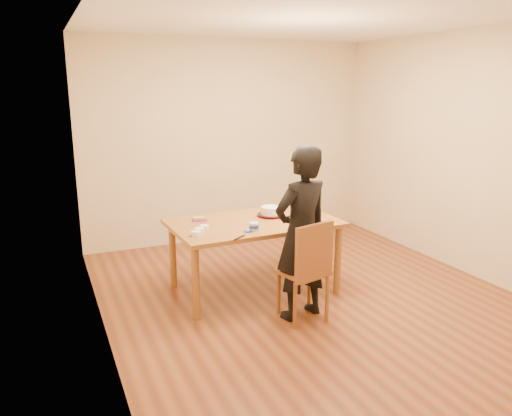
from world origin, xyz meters
name	(u,v)px	position (x,y,z in m)	size (l,w,h in m)	color
room_shell	(295,161)	(0.00, 0.34, 1.35)	(4.00, 4.50, 2.70)	#602F18
dining_table	(254,223)	(-0.44, 0.37, 0.73)	(1.68, 1.00, 0.04)	brown
dining_chair	(303,272)	(-0.29, -0.40, 0.45)	(0.38, 0.38, 0.04)	brown
cake_plate	(271,215)	(-0.20, 0.49, 0.76)	(0.29, 0.29, 0.02)	red
cake	(271,211)	(-0.20, 0.49, 0.81)	(0.22, 0.22, 0.07)	white
frosting_dome	(271,207)	(-0.20, 0.49, 0.85)	(0.21, 0.21, 0.03)	white
frosting_tub	(254,227)	(-0.58, 0.06, 0.79)	(0.09, 0.09, 0.08)	white
frosting_lid	(248,231)	(-0.64, 0.05, 0.75)	(0.08, 0.08, 0.01)	#173697
frosting_dollop	(248,230)	(-0.64, 0.05, 0.77)	(0.04, 0.04, 0.02)	white
ramekin_green	(196,234)	(-1.14, 0.12, 0.77)	(0.09, 0.09, 0.04)	white
ramekin_yellow	(204,228)	(-1.00, 0.28, 0.77)	(0.09, 0.09, 0.04)	white
ramekin_multi	(199,230)	(-1.08, 0.21, 0.77)	(0.09, 0.09, 0.04)	white
candy_box_pink	(200,220)	(-0.95, 0.61, 0.76)	(0.14, 0.07, 0.02)	#D331A2
candy_box_green	(199,218)	(-0.95, 0.61, 0.78)	(0.12, 0.06, 0.02)	green
spatula	(239,238)	(-0.79, -0.10, 0.76)	(0.17, 0.02, 0.01)	black
person	(301,234)	(-0.29, -0.36, 0.80)	(0.58, 0.38, 1.60)	black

